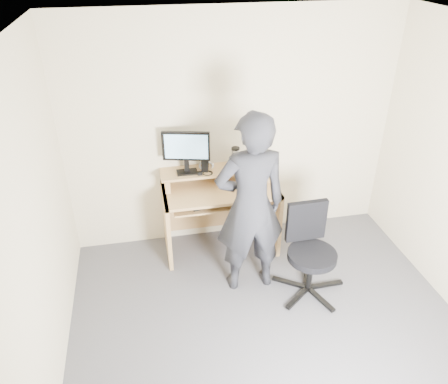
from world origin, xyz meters
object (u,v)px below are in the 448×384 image
object	(u,v)px
desk	(219,202)
person	(250,206)
office_chair	(310,247)
monitor	(186,149)

from	to	relation	value
desk	person	world-z (taller)	person
desk	office_chair	distance (m)	1.12
monitor	office_chair	distance (m)	1.55
office_chair	person	world-z (taller)	person
monitor	desk	bearing A→B (deg)	5.90
monitor	person	world-z (taller)	person
monitor	office_chair	xyz separation A→B (m)	(1.03, -0.92, -0.70)
monitor	office_chair	size ratio (longest dim) A/B	0.54
office_chair	person	xyz separation A→B (m)	(-0.55, 0.17, 0.42)
office_chair	person	bearing A→B (deg)	161.27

